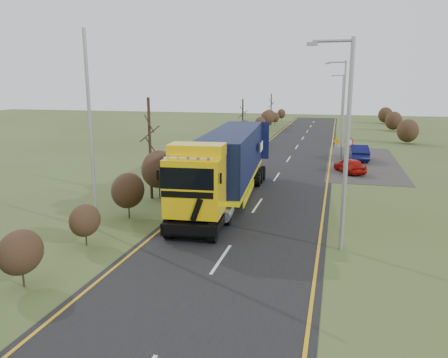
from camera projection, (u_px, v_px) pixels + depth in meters
name	position (u px, v px, depth m)	size (l,w,h in m)	color
ground	(242.00, 228.00, 21.12)	(160.00, 160.00, 0.00)	#3F4B20
road	(273.00, 183.00, 30.57)	(8.00, 120.00, 0.02)	black
layby	(363.00, 162.00, 38.42)	(6.00, 18.00, 0.02)	#2C2927
lane_markings	(272.00, 183.00, 30.28)	(7.52, 116.00, 0.01)	#C28E12
hedgerow	(181.00, 162.00, 29.71)	(2.24, 102.04, 6.05)	#2F2115
lorry	(228.00, 162.00, 25.40)	(3.57, 15.22, 4.19)	black
car_red_hatchback	(350.00, 166.00, 33.86)	(1.38, 3.43, 1.17)	#9F0D07
car_blue_sedan	(358.00, 152.00, 39.43)	(1.55, 4.43, 1.46)	#0B0F3E
streetlight_near	(345.00, 138.00, 17.39)	(1.83, 0.18, 8.58)	#949799
streetlight_mid	(342.00, 106.00, 39.14)	(1.87, 0.18, 8.79)	#949799
streetlight_far	(341.00, 102.00, 59.06)	(1.71, 0.18, 7.97)	#949799
left_pole	(91.00, 134.00, 19.85)	(0.16, 0.16, 9.20)	#949799
speed_sign	(349.00, 147.00, 35.30)	(0.70, 0.10, 2.54)	#949799
warning_board	(337.00, 145.00, 42.14)	(0.65, 0.11, 1.69)	#949799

